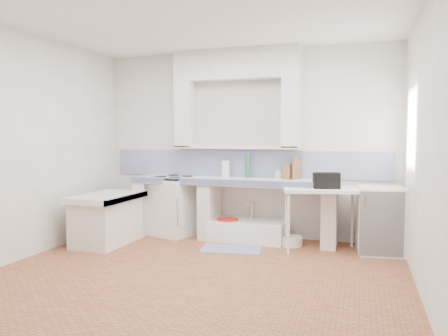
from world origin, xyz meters
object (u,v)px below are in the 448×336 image
(stove, at_px, (174,207))
(sink, at_px, (248,231))
(fridge, at_px, (381,220))
(side_table, at_px, (321,219))

(stove, distance_m, sink, 1.21)
(stove, height_order, fridge, stove)
(stove, bearing_deg, side_table, 12.29)
(sink, height_order, fridge, fridge)
(side_table, bearing_deg, stove, 160.33)
(sink, relative_size, side_table, 1.09)
(side_table, height_order, fridge, fridge)
(stove, height_order, side_table, stove)
(stove, bearing_deg, sink, 18.72)
(stove, bearing_deg, fridge, 15.80)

